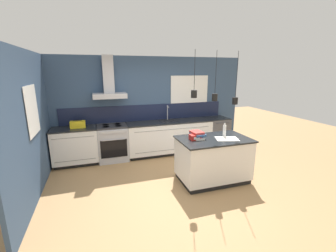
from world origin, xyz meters
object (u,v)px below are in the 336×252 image
object	(u,v)px
dishwasher	(216,133)
bottle_on_island	(224,130)
yellow_toolbox	(78,124)
red_supply_box	(195,137)
book_stack	(197,135)
oven_range	(113,143)

from	to	relation	value
dishwasher	bottle_on_island	size ratio (longest dim) A/B	2.97
bottle_on_island	yellow_toolbox	world-z (taller)	bottle_on_island
dishwasher	red_supply_box	xyz separation A→B (m)	(-1.50, -1.73, 0.51)
dishwasher	book_stack	world-z (taller)	book_stack
red_supply_box	yellow_toolbox	bearing A→B (deg)	142.45
yellow_toolbox	oven_range	bearing A→B (deg)	-0.32
bottle_on_island	yellow_toolbox	bearing A→B (deg)	149.62
bottle_on_island	book_stack	bearing A→B (deg)	174.57
bottle_on_island	yellow_toolbox	size ratio (longest dim) A/B	0.90
dishwasher	red_supply_box	bearing A→B (deg)	-130.90
yellow_toolbox	bottle_on_island	bearing A→B (deg)	-30.38
oven_range	yellow_toolbox	xyz separation A→B (m)	(-0.78, 0.00, 0.54)
oven_range	dishwasher	distance (m)	2.97
oven_range	yellow_toolbox	size ratio (longest dim) A/B	2.68
oven_range	red_supply_box	xyz separation A→B (m)	(1.47, -1.73, 0.50)
oven_range	book_stack	world-z (taller)	book_stack
bottle_on_island	red_supply_box	size ratio (longest dim) A/B	1.46
oven_range	yellow_toolbox	distance (m)	0.95
oven_range	bottle_on_island	xyz separation A→B (m)	(2.14, -1.71, 0.58)
dishwasher	yellow_toolbox	xyz separation A→B (m)	(-3.75, 0.00, 0.54)
dishwasher	yellow_toolbox	bearing A→B (deg)	180.00
bottle_on_island	book_stack	world-z (taller)	bottle_on_island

